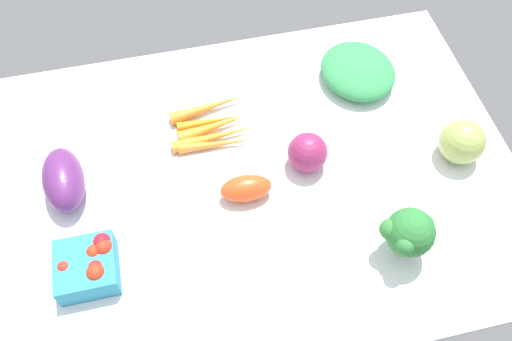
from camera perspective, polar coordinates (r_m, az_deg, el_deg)
tablecloth at (r=108.03cm, az=-0.00°, el=-0.87°), size 104.00×76.00×2.00cm
heirloom_tomato_green at (r=113.80cm, az=20.87°, el=2.83°), size 8.96×8.96×8.96cm
leafy_greens_clump at (r=123.05cm, az=10.68°, el=10.29°), size 18.59×19.96×5.45cm
roma_tomato at (r=102.65cm, az=-1.07°, el=-1.89°), size 10.12×5.61×5.19cm
carrot_bunch at (r=113.17cm, az=-4.62°, el=4.74°), size 18.11×14.33×2.92cm
red_onion_center at (r=106.01cm, az=5.45°, el=1.91°), size 7.93×7.93×7.93cm
eggplant at (r=108.46cm, az=-19.63°, el=-0.92°), size 8.72×14.74×7.72cm
broccoli_head at (r=97.06cm, az=15.78°, el=-6.34°), size 10.00×8.66×11.20cm
berry_basket at (r=99.30cm, az=-17.17°, el=-9.47°), size 10.38×10.38×6.33cm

